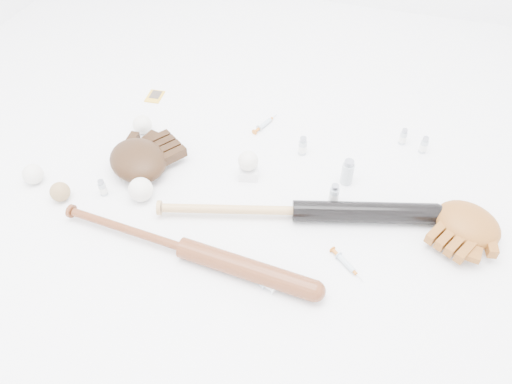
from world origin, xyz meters
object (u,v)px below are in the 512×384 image
(bat_wood, at_px, (184,248))
(pedestal, at_px, (248,172))
(bat_dark, at_px, (296,211))
(glove_dark, at_px, (138,160))

(bat_wood, relative_size, pedestal, 13.23)
(bat_wood, bearing_deg, bat_dark, 44.69)
(glove_dark, height_order, pedestal, glove_dark)
(bat_wood, distance_m, pedestal, 0.38)
(bat_wood, distance_m, glove_dark, 0.41)
(bat_dark, distance_m, pedestal, 0.25)
(bat_dark, height_order, bat_wood, bat_dark)
(pedestal, bearing_deg, bat_dark, -34.72)
(glove_dark, bearing_deg, bat_dark, 29.43)
(bat_dark, distance_m, bat_wood, 0.37)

